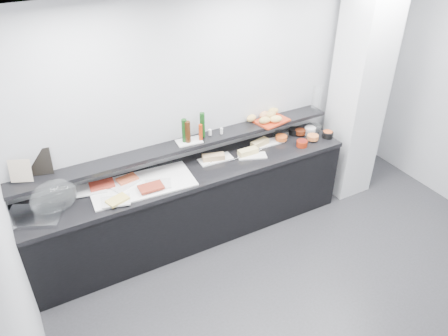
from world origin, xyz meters
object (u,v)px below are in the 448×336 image
framed_print (40,162)px  condiment_tray (189,141)px  bread_tray (272,121)px  carafe (316,99)px  cloche_base (34,216)px  sandwich_plate_mid (252,156)px

framed_print → condiment_tray: (1.48, -0.12, -0.12)m
bread_tray → condiment_tray: bearing=167.1°
condiment_tray → framed_print: bearing=-179.5°
framed_print → carafe: size_ratio=0.87×
framed_print → cloche_base: bearing=-104.0°
bread_tray → carafe: 0.65m
framed_print → condiment_tray: 1.49m
sandwich_plate_mid → carafe: carafe is taller
cloche_base → bread_tray: 2.71m
cloche_base → condiment_tray: 1.69m
framed_print → carafe: 3.16m
sandwich_plate_mid → carafe: (1.02, 0.21, 0.39)m
framed_print → carafe: (3.16, -0.14, 0.02)m
condiment_tray → carafe: size_ratio=0.90×
sandwich_plate_mid → bread_tray: size_ratio=0.86×
condiment_tray → bread_tray: (1.04, -0.03, 0.00)m
framed_print → carafe: bearing=12.5°
cloche_base → framed_print: bearing=85.7°
sandwich_plate_mid → framed_print: size_ratio=1.23×
sandwich_plate_mid → condiment_tray: condiment_tray is taller
sandwich_plate_mid → bread_tray: bread_tray is taller
sandwich_plate_mid → framed_print: bearing=-168.5°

